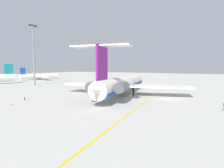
% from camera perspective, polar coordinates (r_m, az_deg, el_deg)
% --- Properties ---
extents(ground, '(386.03, 386.03, 0.00)m').
position_cam_1_polar(ground, '(51.49, 16.73, -4.41)').
color(ground, '#B7B5AD').
extents(main_jetliner, '(44.46, 39.55, 13.01)m').
position_cam_1_polar(main_jetliner, '(55.65, 3.15, 0.20)').
color(main_jetliner, silver).
rests_on(main_jetliner, ground).
extents(airliner_mid_right, '(25.57, 25.57, 7.75)m').
position_cam_1_polar(airliner_mid_right, '(131.25, -20.56, 2.24)').
color(airliner_mid_right, silver).
rests_on(airliner_mid_right, ground).
extents(ground_crew_near_tail, '(0.28, 0.45, 1.76)m').
position_cam_1_polar(ground_crew_near_tail, '(52.48, -24.82, -3.26)').
color(ground_crew_near_tail, black).
rests_on(ground_crew_near_tail, ground).
extents(ground_crew_portside, '(0.27, 0.42, 1.67)m').
position_cam_1_polar(ground_crew_portside, '(83.52, -1.75, 0.19)').
color(ground_crew_portside, black).
rests_on(ground_crew_portside, ground).
extents(safety_cone_nose, '(0.40, 0.40, 0.55)m').
position_cam_1_polar(safety_cone_nose, '(47.16, -27.90, -5.34)').
color(safety_cone_nose, '#EA590F').
rests_on(safety_cone_nose, ground).
extents(safety_cone_wingtip, '(0.40, 0.40, 0.55)m').
position_cam_1_polar(safety_cone_wingtip, '(78.45, 18.13, -0.98)').
color(safety_cone_wingtip, '#EA590F').
rests_on(safety_cone_wingtip, ground).
extents(taxiway_centreline, '(104.42, 13.49, 0.01)m').
position_cam_1_polar(taxiway_centreline, '(54.00, 11.82, -3.85)').
color(taxiway_centreline, gold).
rests_on(taxiway_centreline, ground).
extents(light_mast, '(4.00, 0.70, 26.80)m').
position_cam_1_polar(light_mast, '(92.49, -22.47, 8.70)').
color(light_mast, slate).
rests_on(light_mast, ground).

